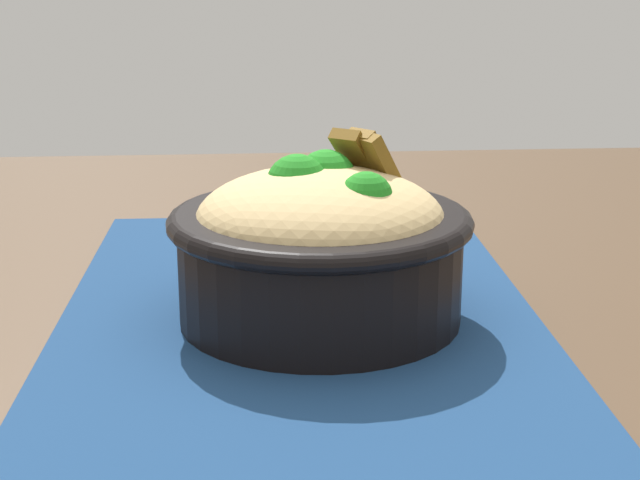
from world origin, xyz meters
name	(u,v)px	position (x,y,z in m)	size (l,w,h in m)	color
table	(284,436)	(0.00, 0.00, 0.67)	(1.10, 0.94, 0.74)	#4C3826
placemat	(299,313)	(0.02, -0.01, 0.74)	(0.46, 0.30, 0.00)	navy
bowl	(320,241)	(0.01, -0.02, 0.79)	(0.21, 0.21, 0.11)	black
fork	(295,258)	(0.13, -0.01, 0.74)	(0.02, 0.13, 0.00)	#B3B3B3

